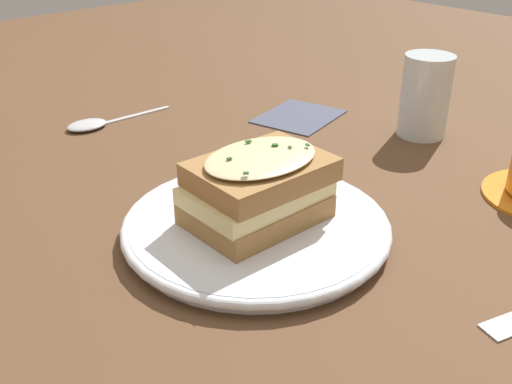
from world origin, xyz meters
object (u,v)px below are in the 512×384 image
dinner_plate (256,226)px  spoon (93,124)px  sandwich (258,188)px  water_glass (425,96)px  napkin (299,116)px

dinner_plate → spoon: bearing=86.4°
sandwich → water_glass: water_glass is taller
water_glass → napkin: water_glass is taller
dinner_plate → spoon: dinner_plate is taller
spoon → dinner_plate: bearing=178.3°
napkin → dinner_plate: bearing=-142.9°
water_glass → spoon: (-0.33, 0.34, -0.05)m
dinner_plate → sandwich: 0.04m
sandwich → napkin: (0.27, 0.21, -0.05)m
water_glass → napkin: size_ratio=0.91×
dinner_plate → napkin: 0.34m
sandwich → napkin: size_ratio=1.12×
dinner_plate → water_glass: 0.36m
sandwich → dinner_plate: bearing=173.3°
spoon → napkin: (0.25, -0.17, -0.00)m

